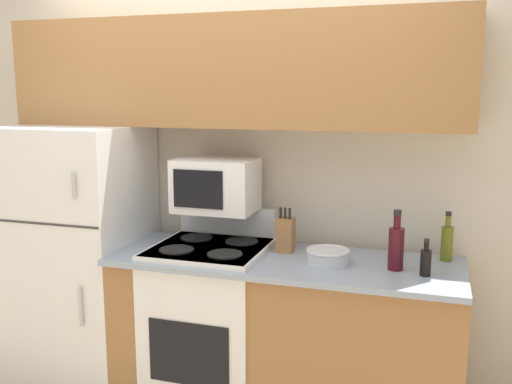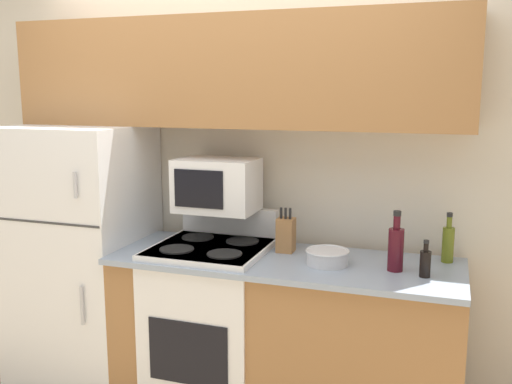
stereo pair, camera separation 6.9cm
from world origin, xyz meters
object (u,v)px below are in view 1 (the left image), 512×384
(bottle_soy_sauce, at_px, (426,261))
(bowl, at_px, (328,256))
(stove, at_px, (211,324))
(microwave, at_px, (216,185))
(bottle_wine_red, at_px, (396,246))
(bottle_olive_oil, at_px, (447,242))
(knife_block, at_px, (285,234))
(refrigerator, at_px, (79,257))

(bottle_soy_sauce, bearing_deg, bowl, 174.81)
(stove, bearing_deg, microwave, 97.54)
(microwave, xyz_separation_m, bottle_soy_sauce, (1.16, -0.22, -0.27))
(stove, distance_m, bowl, 0.81)
(bowl, distance_m, bottle_wine_red, 0.34)
(bowl, bearing_deg, bottle_olive_oil, 22.83)
(microwave, bearing_deg, knife_block, -2.43)
(refrigerator, relative_size, bottle_wine_red, 5.28)
(knife_block, height_order, bottle_soy_sauce, knife_block)
(stove, relative_size, bottle_soy_sauce, 6.15)
(bottle_wine_red, xyz_separation_m, bottle_soy_sauce, (0.14, -0.05, -0.05))
(refrigerator, height_order, knife_block, refrigerator)
(bottle_olive_oil, bearing_deg, refrigerator, -175.40)
(microwave, xyz_separation_m, bowl, (0.68, -0.18, -0.30))
(bottle_wine_red, bearing_deg, microwave, 170.66)
(microwave, distance_m, knife_block, 0.48)
(microwave, relative_size, bottle_olive_oil, 1.72)
(microwave, bearing_deg, bowl, -14.56)
(knife_block, bearing_deg, bottle_soy_sauce, -15.20)
(microwave, distance_m, bottle_wine_red, 1.05)
(knife_block, height_order, bottle_wine_red, bottle_wine_red)
(knife_block, relative_size, bottle_soy_sauce, 1.37)
(stove, height_order, bowl, stove)
(bottle_wine_red, relative_size, bottle_soy_sauce, 1.67)
(bowl, bearing_deg, knife_block, 149.15)
(bottle_olive_oil, bearing_deg, bottle_soy_sauce, -108.93)
(knife_block, relative_size, bowl, 1.10)
(knife_block, distance_m, bottle_wine_red, 0.62)
(bottle_wine_red, bearing_deg, bottle_olive_oil, 44.04)
(stove, distance_m, bottle_soy_sauce, 1.24)
(stove, height_order, bottle_wine_red, bottle_wine_red)
(refrigerator, height_order, microwave, refrigerator)
(bowl, relative_size, bottle_wine_red, 0.74)
(stove, xyz_separation_m, knife_block, (0.39, 0.13, 0.52))
(stove, xyz_separation_m, bottle_wine_red, (0.99, -0.02, 0.54))
(bottle_olive_oil, bearing_deg, microwave, -176.97)
(stove, relative_size, knife_block, 4.48)
(knife_block, xyz_separation_m, bottle_olive_oil, (0.84, 0.08, 0.01))
(knife_block, bearing_deg, stove, -162.11)
(microwave, relative_size, bowl, 2.00)
(stove, xyz_separation_m, microwave, (-0.02, 0.14, 0.77))
(knife_block, xyz_separation_m, bottle_soy_sauce, (0.74, -0.20, -0.03))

